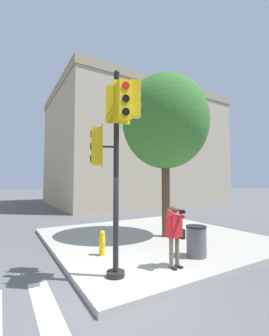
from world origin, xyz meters
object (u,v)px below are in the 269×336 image
Objects in this scene: fire_hydrant at (102,243)px; person_photographer at (175,230)px; traffic_signal_pole at (117,132)px; street_tree at (165,122)px; trash_bin at (196,241)px.

person_photographer is at bearing -56.41° from fire_hydrant.
traffic_signal_pole is 6.77× the size of fire_hydrant.
fire_hydrant is at bearing -164.68° from street_tree.
person_photographer is 0.24× the size of street_tree.
trash_bin is at bearing 0.79° from traffic_signal_pole.
street_tree is (3.50, 2.48, 1.32)m from traffic_signal_pole.
traffic_signal_pole is 4.03m from trash_bin.
person_photographer is (1.57, -0.29, -2.49)m from traffic_signal_pole.
person_photographer is 5.09m from street_tree.
person_photographer is at bearing -10.40° from traffic_signal_pole.
street_tree is 5.03m from trash_bin.
traffic_signal_pole reaches higher than person_photographer.
person_photographer is 1.78× the size of trash_bin.
traffic_signal_pole is at bearing -144.68° from street_tree.
traffic_signal_pole is at bearing -179.21° from trash_bin.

